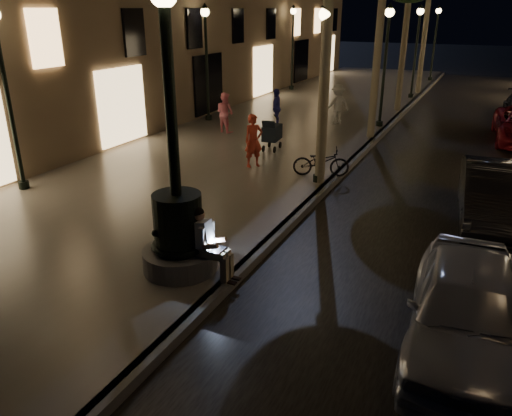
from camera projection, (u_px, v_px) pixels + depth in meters
The scene contains 21 objects.
ground at pixel (381, 136), 20.06m from camera, with size 120.00×120.00×0.00m, color black.
cobble_lane at pixel (460, 144), 18.87m from camera, with size 6.00×45.00×0.02m, color black.
promenade at pixel (288, 125), 21.61m from camera, with size 8.00×45.00×0.20m, color slate.
curb_strip at pixel (381, 134), 20.02m from camera, with size 0.25×45.00×0.20m, color #59595B.
fountain_lamppost at pixel (178, 219), 9.09m from camera, with size 1.40×1.40×5.21m.
seated_man_laptop at pixel (207, 241), 8.96m from camera, with size 0.95×0.32×1.32m.
lamp_curb_a at pixel (323, 72), 13.10m from camera, with size 0.36×0.36×4.81m.
lamp_curb_b at pixel (386, 50), 19.81m from camera, with size 0.36×0.36×4.81m.
lamp_curb_c at pixel (417, 40), 26.53m from camera, with size 0.36×0.36×4.81m.
lamp_curb_d at pixel (436, 34), 33.25m from camera, with size 0.36×0.36×4.81m.
lamp_left_a at pixel (4, 75), 12.55m from camera, with size 0.36×0.36×4.81m.
lamp_left_b at pixel (206, 48), 20.95m from camera, with size 0.36×0.36×4.81m.
lamp_left_c at pixel (293, 37), 29.34m from camera, with size 0.36×0.36×4.81m.
stroller at pixel (272, 133), 17.15m from camera, with size 0.59×1.20×1.21m.
car_front at pixel (467, 309), 7.30m from camera, with size 1.63×4.06×1.38m, color #B7B8BF.
car_second at pixel (494, 194), 11.82m from camera, with size 1.46×4.18×1.38m, color black.
pedestrian_red at pixel (254, 141), 15.29m from camera, with size 0.59×0.39×1.63m, color #BE3626.
pedestrian_pink at pixel (225, 113), 19.60m from camera, with size 0.76×0.59×1.57m, color pink.
pedestrian_white at pixel (338, 104), 21.05m from camera, with size 1.07×0.62×1.66m, color silver.
pedestrian_blue at pixel (276, 108), 20.52m from camera, with size 0.92×0.38×1.56m, color #292C99.
bicycle at pixel (321, 162), 14.55m from camera, with size 0.57×1.63×0.86m, color black.
Camera 1 is at (3.86, -4.95, 4.78)m, focal length 35.00 mm.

